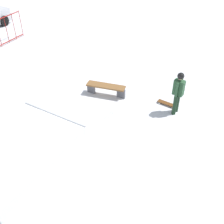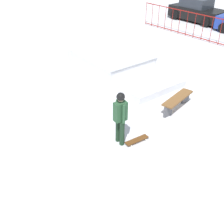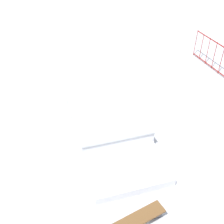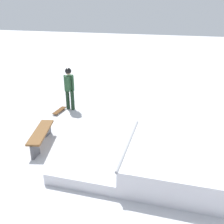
{
  "view_description": "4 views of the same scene",
  "coord_description": "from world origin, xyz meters",
  "views": [
    {
      "loc": [
        -5.07,
        -5.36,
        6.48
      ],
      "look_at": [
        1.24,
        -1.67,
        0.9
      ],
      "focal_mm": 44.44,
      "sensor_mm": 36.0,
      "label": 1
    },
    {
      "loc": [
        8.9,
        -7.57,
        5.46
      ],
      "look_at": [
        3.18,
        -3.27,
        1.0
      ],
      "focal_mm": 45.93,
      "sensor_mm": 36.0,
      "label": 2
    },
    {
      "loc": [
        6.97,
        -2.11,
        7.2
      ],
      "look_at": [
        -1.38,
        0.35,
        0.6
      ],
      "focal_mm": 44.72,
      "sensor_mm": 36.0,
      "label": 3
    },
    {
      "loc": [
        -0.75,
        5.78,
        4.08
      ],
      "look_at": [
        1.18,
        -1.31,
        0.9
      ],
      "focal_mm": 40.95,
      "sensor_mm": 36.0,
      "label": 4
    }
  ],
  "objects": [
    {
      "name": "park_bench",
      "position": [
        3.14,
        -0.27,
        0.36
      ],
      "size": [
        0.76,
        1.65,
        0.48
      ],
      "rotation": [
        0.0,
        0.0,
        1.81
      ],
      "color": "brown",
      "rests_on": "ground"
    },
    {
      "name": "parked_car_black",
      "position": [
        -4.55,
        10.29,
        0.72
      ],
      "size": [
        4.17,
        2.06,
        1.6
      ],
      "rotation": [
        0.0,
        0.0,
        0.04
      ],
      "color": "black",
      "rests_on": "ground"
    },
    {
      "name": "skate_ramp",
      "position": [
        -0.97,
        0.1,
        0.32
      ],
      "size": [
        5.4,
        2.6,
        0.74
      ],
      "rotation": [
        0.0,
        0.0,
        0.0
      ],
      "color": "silver",
      "rests_on": "ground"
    },
    {
      "name": "skater",
      "position": [
        3.45,
        -3.17,
        1.01
      ],
      "size": [
        0.44,
        0.4,
        1.73
      ],
      "rotation": [
        0.0,
        0.0,
        1.48
      ],
      "color": "black",
      "rests_on": "ground"
    },
    {
      "name": "skateboard",
      "position": [
        3.75,
        -2.74,
        0.08
      ],
      "size": [
        0.3,
        0.81,
        0.09
      ],
      "rotation": [
        0.0,
        0.0,
        1.5
      ],
      "color": "#593314",
      "rests_on": "ground"
    },
    {
      "name": "ground_plane",
      "position": [
        0.0,
        0.0,
        0.0
      ],
      "size": [
        60.0,
        60.0,
        0.0
      ],
      "primitive_type": "plane",
      "color": "silver"
    }
  ]
}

